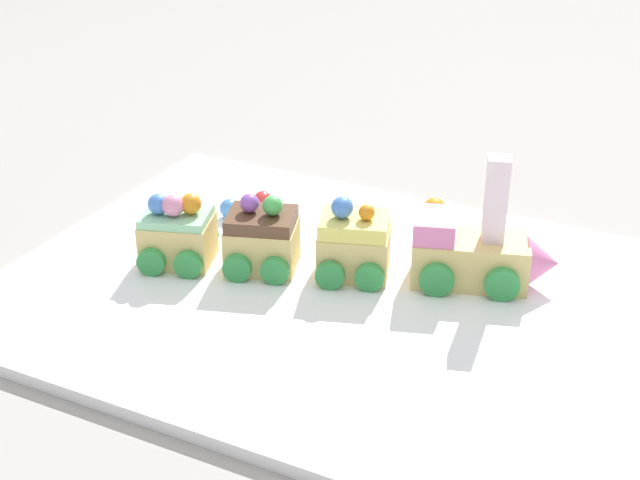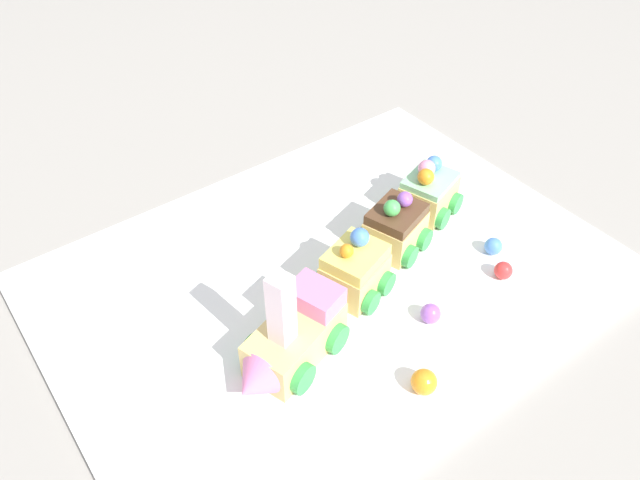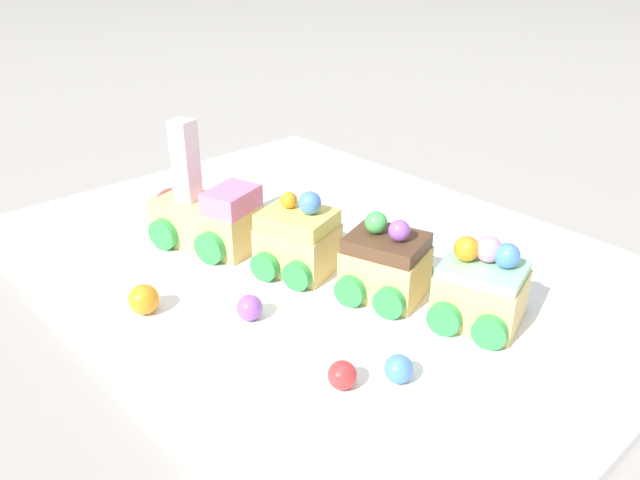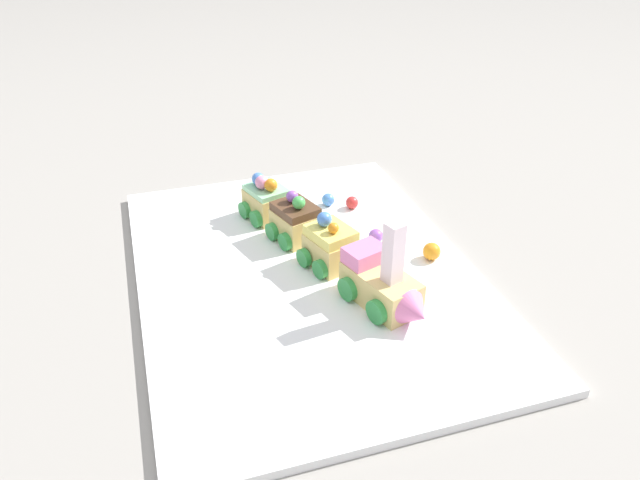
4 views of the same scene
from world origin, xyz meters
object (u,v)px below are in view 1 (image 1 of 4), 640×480
Objects in this scene: gumball_blue at (229,209)px; gumball_orange at (434,209)px; cake_car_chocolate at (262,240)px; gumball_red at (263,200)px; cake_car_lemon at (354,245)px; gumball_purple at (355,221)px; cake_train_locomotive at (480,253)px; cake_car_mint at (178,235)px.

gumball_blue is 0.22m from gumball_orange.
cake_car_chocolate is 4.18× the size of gumball_red.
gumball_red is (-0.15, 0.09, -0.02)m from cake_car_lemon.
gumball_purple is at bearing -138.44° from gumball_orange.
cake_car_chocolate is (-0.08, -0.03, -0.00)m from cake_car_lemon.
cake_car_chocolate is 0.13m from gumball_red.
cake_train_locomotive is 0.14m from gumball_orange.
cake_train_locomotive reaches higher than cake_car_lemon.
cake_train_locomotive reaches higher than gumball_blue.
cake_car_mint is at bearing -179.65° from cake_car_chocolate.
gumball_orange is (-0.08, 0.11, -0.02)m from cake_train_locomotive.
gumball_orange is 1.17× the size of gumball_purple.
gumball_blue is (-0.02, -0.03, 0.00)m from gumball_red.
cake_car_mint is (-0.08, -0.03, 0.00)m from cake_car_chocolate.
cake_car_chocolate is at bearing -113.22° from gumball_purple.
cake_car_chocolate reaches higher than gumball_blue.
gumball_blue is at bearing -122.57° from gumball_red.
gumball_red is at bearing 151.12° from cake_train_locomotive.
gumball_purple is (-0.07, -0.06, -0.00)m from gumball_orange.
cake_car_lemon reaches higher than gumball_red.
cake_car_lemon reaches higher than gumball_orange.
cake_car_mint reaches higher than gumball_orange.
cake_car_mint is at bearing -96.01° from gumball_red.
cake_car_chocolate reaches higher than gumball_purple.
cake_train_locomotive is 6.58× the size of gumball_purple.
gumball_orange is (0.03, 0.14, -0.02)m from cake_car_lemon.
gumball_red is at bearing 131.74° from cake_car_lemon.
cake_train_locomotive is 0.21m from cake_car_chocolate.
gumball_purple is (0.05, 0.11, -0.02)m from cake_car_chocolate.
gumball_red and gumball_purple have the same top height.
gumball_purple is (0.11, -0.00, 0.00)m from gumball_red.
gumball_orange is (0.18, 0.06, 0.00)m from gumball_red.
cake_train_locomotive reaches higher than cake_car_mint.
gumball_purple is (-0.15, 0.05, -0.02)m from cake_train_locomotive.
cake_train_locomotive is 0.29m from gumball_blue.
gumball_purple is at bearing 95.53° from cake_car_lemon.
cake_car_mint is at bearing -86.14° from gumball_blue.
gumball_purple is at bearing 48.77° from cake_car_chocolate.
gumball_blue is at bearing -155.69° from gumball_orange.
cake_car_lemon is (-0.11, -0.04, -0.00)m from cake_train_locomotive.
cake_car_mint is 0.11m from gumball_blue.
gumball_red is at bearing -162.49° from gumball_orange.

